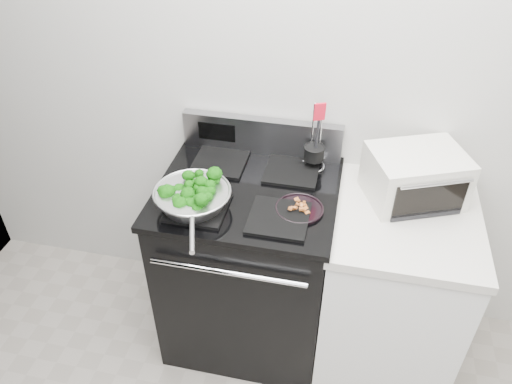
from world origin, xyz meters
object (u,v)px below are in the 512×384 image
(gas_range, at_px, (248,263))
(skillet, at_px, (193,197))
(utensil_holder, at_px, (314,156))
(toaster_oven, at_px, (415,176))
(bacon_plate, at_px, (299,207))

(gas_range, bearing_deg, skillet, -138.56)
(skillet, relative_size, utensil_holder, 1.49)
(gas_range, relative_size, utensil_holder, 3.37)
(utensil_holder, xyz_separation_m, toaster_oven, (0.44, -0.09, 0.02))
(utensil_holder, bearing_deg, gas_range, -162.10)
(utensil_holder, bearing_deg, bacon_plate, -116.03)
(skillet, xyz_separation_m, toaster_oven, (0.89, 0.30, 0.03))
(bacon_plate, bearing_deg, toaster_oven, 26.73)
(gas_range, distance_m, skillet, 0.57)
(gas_range, relative_size, toaster_oven, 2.43)
(skillet, relative_size, bacon_plate, 2.48)
(skillet, bearing_deg, gas_range, 23.42)
(skillet, distance_m, toaster_oven, 0.94)
(gas_range, height_order, bacon_plate, gas_range)
(bacon_plate, bearing_deg, skillet, -170.60)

